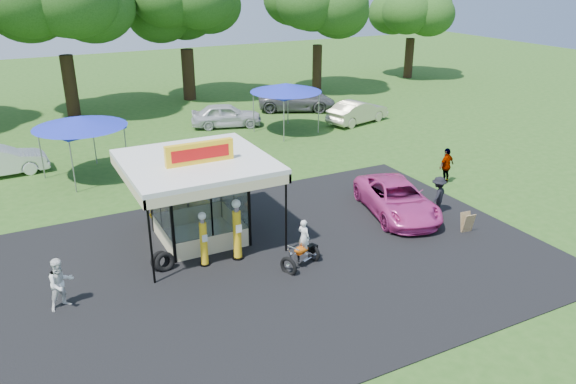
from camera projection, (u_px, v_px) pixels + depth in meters
name	position (u px, v px, depth m)	size (l,w,h in m)	color
ground	(304.00, 285.00, 19.30)	(120.00, 120.00, 0.00)	#29531A
asphalt_apron	(278.00, 259.00, 20.94)	(20.00, 14.00, 0.04)	black
gas_station_kiosk	(198.00, 198.00, 21.90)	(5.40, 5.40, 4.18)	white
gas_pump_left	(204.00, 240.00, 20.17)	(0.40, 0.40, 2.14)	black
gas_pump_right	(237.00, 231.00, 20.59)	(0.45, 0.45, 2.41)	black
motorcycle	(303.00, 248.00, 20.27)	(1.66, 1.25, 1.89)	black
spare_tires	(162.00, 261.00, 20.08)	(0.92, 0.62, 0.76)	black
a_frame_sign	(467.00, 223.00, 22.96)	(0.49, 0.47, 0.84)	#593819
kiosk_car	(184.00, 208.00, 24.21)	(1.13, 2.82, 0.96)	yellow
pink_sedan	(397.00, 199.00, 24.53)	(2.43, 5.27, 1.46)	#D43991
spectator_west	(61.00, 284.00, 17.71)	(0.85, 0.66, 1.75)	white
spectator_east_a	(438.00, 196.00, 24.53)	(1.12, 0.64, 1.73)	black
spectator_east_b	(446.00, 166.00, 28.04)	(1.08, 0.45, 1.83)	gray
bg_car_c	(226.00, 115.00, 37.99)	(1.89, 4.70, 1.60)	silver
bg_car_d	(297.00, 100.00, 42.41)	(2.66, 5.77, 1.60)	#565659
bg_car_e	(358.00, 112.00, 38.93)	(1.66, 4.76, 1.57)	beige
tent_west	(80.00, 122.00, 28.06)	(4.63, 4.63, 3.24)	gray
tent_east	(286.00, 88.00, 35.96)	(4.62, 4.62, 3.23)	gray
oak_far_c	(58.00, 3.00, 38.07)	(10.53, 10.53, 12.41)	black
oak_far_d	(184.00, 8.00, 43.51)	(9.42, 9.42, 11.21)	black
oak_far_e	(318.00, 6.00, 46.18)	(9.33, 9.33, 11.11)	black
oak_far_f	(413.00, 8.00, 52.69)	(8.46, 8.46, 10.19)	black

